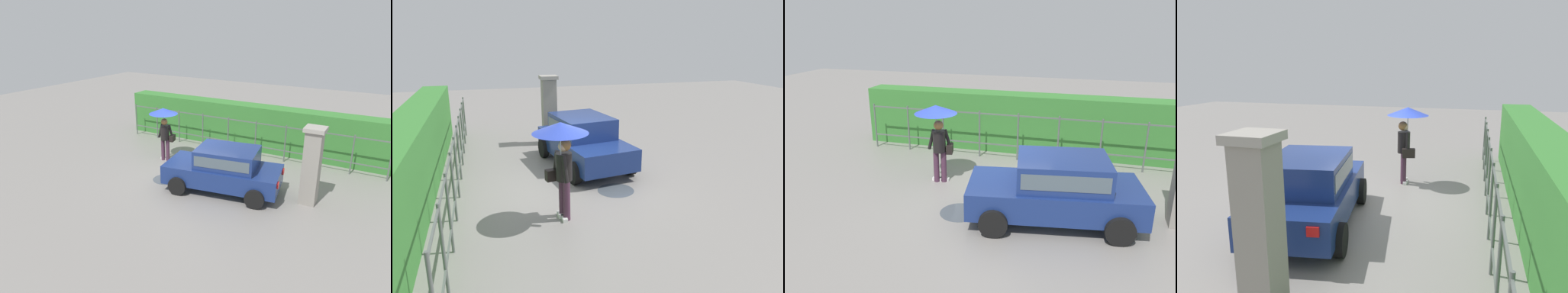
{
  "view_description": "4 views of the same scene",
  "coord_description": "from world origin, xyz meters",
  "views": [
    {
      "loc": [
        6.11,
        -10.48,
        5.33
      ],
      "look_at": [
        0.09,
        -0.09,
        1.1
      ],
      "focal_mm": 33.15,
      "sensor_mm": 36.0,
      "label": 1
    },
    {
      "loc": [
        -8.65,
        2.11,
        3.66
      ],
      "look_at": [
        -0.18,
        -0.34,
        1.07
      ],
      "focal_mm": 33.99,
      "sensor_mm": 36.0,
      "label": 2
    },
    {
      "loc": [
        2.0,
        -8.46,
        4.32
      ],
      "look_at": [
        -0.41,
        0.03,
        1.31
      ],
      "focal_mm": 35.59,
      "sensor_mm": 36.0,
      "label": 3
    },
    {
      "loc": [
        7.94,
        2.4,
        3.22
      ],
      "look_at": [
        -0.39,
        0.08,
        1.28
      ],
      "focal_mm": 33.63,
      "sensor_mm": 36.0,
      "label": 4
    }
  ],
  "objects": [
    {
      "name": "hedge_row",
      "position": [
        0.63,
        3.78,
        0.95
      ],
      "size": [
        12.04,
        0.9,
        1.9
      ],
      "primitive_type": "cube",
      "color": "#387F33",
      "rests_on": "ground"
    },
    {
      "name": "puddle_near",
      "position": [
        -0.62,
        -0.94,
        0.0
      ],
      "size": [
        0.92,
        0.92,
        0.0
      ],
      "primitive_type": "cylinder",
      "color": "#4C545B",
      "rests_on": "ground"
    },
    {
      "name": "gate_pillar",
      "position": [
        4.13,
        -0.16,
        1.24
      ],
      "size": [
        0.6,
        0.6,
        2.42
      ],
      "color": "gray",
      "rests_on": "ground"
    },
    {
      "name": "ground_plane",
      "position": [
        0.0,
        0.0,
        0.0
      ],
      "size": [
        40.0,
        40.0,
        0.0
      ],
      "primitive_type": "plane",
      "color": "gray"
    },
    {
      "name": "fence_section",
      "position": [
        0.63,
        2.8,
        0.83
      ],
      "size": [
        11.09,
        0.05,
        1.5
      ],
      "color": "#59605B",
      "rests_on": "ground"
    },
    {
      "name": "pedestrian",
      "position": [
        -1.75,
        0.66,
        1.63
      ],
      "size": [
        1.12,
        1.12,
        2.1
      ],
      "rotation": [
        0.0,
        0.0,
        1.8
      ],
      "color": "#47283D",
      "rests_on": "ground"
    },
    {
      "name": "car",
      "position": [
        1.52,
        -0.68,
        0.8
      ],
      "size": [
        3.92,
        2.32,
        1.48
      ],
      "rotation": [
        0.0,
        0.0,
        3.3
      ],
      "color": "navy",
      "rests_on": "ground"
    }
  ]
}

